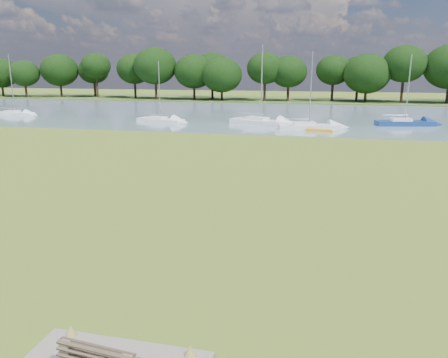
% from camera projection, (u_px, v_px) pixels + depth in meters
% --- Properties ---
extents(ground, '(220.00, 220.00, 0.00)m').
position_uv_depth(ground, '(235.00, 199.00, 22.34)').
color(ground, olive).
extents(river, '(220.00, 40.00, 0.10)m').
position_uv_depth(river, '(295.00, 115.00, 61.97)').
color(river, slate).
rests_on(river, ground).
extents(far_bank, '(220.00, 20.00, 0.40)m').
position_uv_depth(far_bank, '(306.00, 101.00, 90.29)').
color(far_bank, '#4C6626').
rests_on(far_bank, ground).
extents(kayak, '(2.87, 1.04, 0.28)m').
position_uv_depth(kayak, '(319.00, 130.00, 45.71)').
color(kayak, '#EDA313').
rests_on(kayak, river).
extents(tree_line, '(158.73, 8.65, 10.47)m').
position_uv_depth(tree_line, '(351.00, 70.00, 83.14)').
color(tree_line, black).
rests_on(tree_line, far_bank).
extents(sailboat_1, '(6.79, 3.21, 7.96)m').
position_uv_depth(sailboat_1, '(404.00, 121.00, 50.48)').
color(sailboat_1, navy).
rests_on(sailboat_1, river).
extents(sailboat_2, '(5.46, 1.60, 8.31)m').
position_uv_depth(sailboat_2, '(15.00, 112.00, 61.50)').
color(sailboat_2, white).
rests_on(sailboat_2, river).
extents(sailboat_3, '(6.92, 3.49, 8.19)m').
position_uv_depth(sailboat_3, '(308.00, 125.00, 47.58)').
color(sailboat_3, white).
rests_on(sailboat_3, river).
extents(sailboat_4, '(6.45, 3.43, 7.29)m').
position_uv_depth(sailboat_4, '(160.00, 119.00, 53.86)').
color(sailboat_4, white).
rests_on(sailboat_4, river).
extents(sailboat_5, '(7.87, 4.87, 9.13)m').
position_uv_depth(sailboat_5, '(260.00, 120.00, 51.42)').
color(sailboat_5, white).
rests_on(sailboat_5, river).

